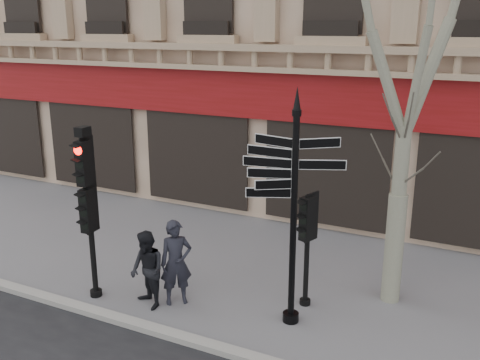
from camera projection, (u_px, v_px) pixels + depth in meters
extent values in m
plane|color=slate|center=(246.00, 312.00, 10.47)|extent=(80.00, 80.00, 0.00)
cube|color=gray|center=(211.00, 346.00, 9.25)|extent=(80.00, 0.25, 0.12)
cube|color=maroon|center=(329.00, 99.00, 13.68)|extent=(28.00, 0.25, 1.30)
cube|color=#9B8465|center=(328.00, 61.00, 13.21)|extent=(28.00, 0.35, 0.74)
cylinder|color=black|center=(293.00, 224.00, 9.62)|extent=(0.12, 0.12, 3.93)
cylinder|color=black|center=(291.00, 317.00, 10.14)|extent=(0.31, 0.31, 0.17)
cone|color=black|center=(297.00, 98.00, 8.98)|extent=(0.13, 0.13, 0.39)
cylinder|color=black|center=(90.00, 222.00, 10.66)|extent=(0.11, 0.11, 3.27)
cylinder|color=black|center=(96.00, 293.00, 11.10)|extent=(0.24, 0.24, 0.13)
cube|color=black|center=(89.00, 210.00, 10.59)|extent=(0.42, 0.32, 0.89)
cube|color=black|center=(85.00, 163.00, 10.32)|extent=(0.42, 0.32, 0.89)
sphere|color=#FF0C05|center=(84.00, 151.00, 10.26)|extent=(0.19, 0.19, 0.19)
cube|color=black|center=(83.00, 132.00, 10.15)|extent=(0.23, 0.28, 0.19)
cylinder|color=black|center=(307.00, 252.00, 10.46)|extent=(0.11, 0.11, 2.29)
cylinder|color=black|center=(305.00, 301.00, 10.76)|extent=(0.24, 0.24, 0.13)
cube|color=black|center=(308.00, 218.00, 10.26)|extent=(0.45, 0.38, 0.87)
cylinder|color=gray|center=(394.00, 248.00, 10.65)|extent=(0.37, 0.37, 2.27)
cylinder|color=gray|center=(401.00, 163.00, 10.17)|extent=(0.29, 0.29, 1.44)
imported|color=black|center=(176.00, 263.00, 10.61)|extent=(0.76, 0.74, 1.75)
imported|color=black|center=(147.00, 270.00, 10.48)|extent=(0.96, 0.89, 1.58)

